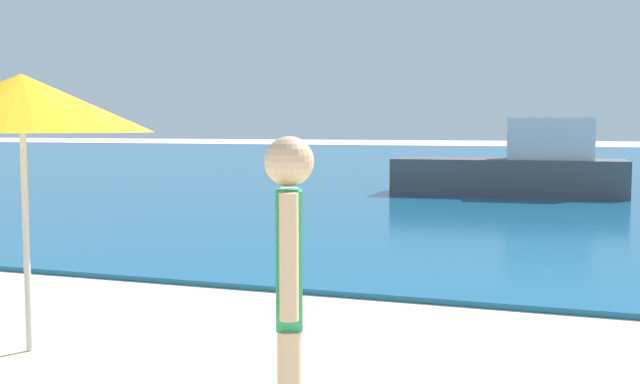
{
  "coord_description": "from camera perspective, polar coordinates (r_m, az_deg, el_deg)",
  "views": [
    {
      "loc": [
        2.69,
        4.47,
        1.72
      ],
      "look_at": [
        0.43,
        10.84,
        1.14
      ],
      "focal_mm": 43.6,
      "sensor_mm": 36.0,
      "label": 1
    }
  ],
  "objects": [
    {
      "name": "water",
      "position": [
        37.45,
        15.44,
        2.08
      ],
      "size": [
        160.0,
        60.0,
        0.06
      ],
      "primitive_type": "cube",
      "color": "#14567F",
      "rests_on": "ground"
    },
    {
      "name": "beach_umbrella",
      "position": [
        6.24,
        -21.04,
        6.09
      ],
      "size": [
        1.94,
        1.94,
        2.11
      ],
      "color": "#B7B7BC",
      "rests_on": "ground"
    },
    {
      "name": "person_standing",
      "position": [
        3.5,
        -2.26,
        -7.78
      ],
      "size": [
        0.22,
        0.37,
        1.67
      ],
      "rotation": [
        0.0,
        0.0,
        5.08
      ],
      "color": "#DDAD84",
      "rests_on": "ground"
    },
    {
      "name": "boat_near",
      "position": [
        19.37,
        14.23,
        1.68
      ],
      "size": [
        5.57,
        2.12,
        1.86
      ],
      "rotation": [
        0.0,
        0.0,
        3.21
      ],
      "color": "#4C4C51",
      "rests_on": "water"
    }
  ]
}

